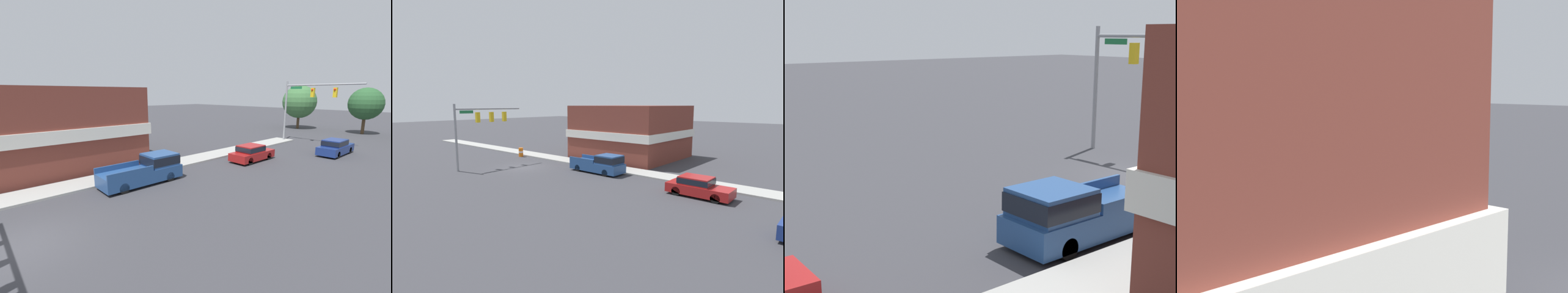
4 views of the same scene
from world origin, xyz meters
The scene contains 9 objects.
ground_plane centered at (0.00, 0.00, 0.00)m, with size 200.00×200.00×0.00m, color #38383D.
sidewalk_curb centered at (-5.70, 0.00, 0.07)m, with size 2.40×60.00×0.14m.
far_signal_assembly centered at (-2.85, 29.30, 5.41)m, with size 8.66×0.49×7.39m.
car_lead centered at (-2.05, 17.69, 0.75)m, with size 1.80×4.48×1.44m.
car_oncoming centered at (2.02, 25.75, 0.79)m, with size 1.81×4.90×1.53m.
pickup_truck_parked centered at (-3.32, 7.76, 0.91)m, with size 1.96×5.50×1.85m.
corner_brick_building centered at (-12.88, 4.81, 3.18)m, with size 11.25×11.61×6.40m.
backdrop_tree_left_far centered at (-9.98, 41.75, 4.54)m, with size 5.51×5.51×7.31m.
backdrop_tree_left_mid centered at (-0.48, 42.87, 4.43)m, with size 4.66×4.66×6.77m.
Camera 1 is at (11.45, -1.21, 5.93)m, focal length 24.00 mm.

